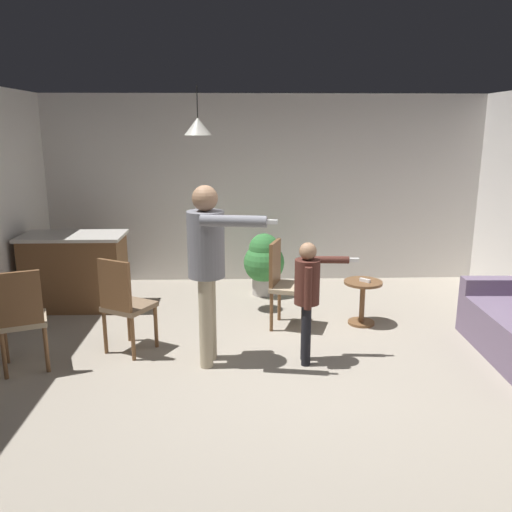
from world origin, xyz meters
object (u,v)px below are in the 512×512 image
at_px(dining_chair_by_counter, 22,316).
at_px(dining_chair_centre_back, 124,302).
at_px(spare_remote_on_table, 365,280).
at_px(person_child, 308,289).
at_px(person_adult, 208,256).
at_px(kitchen_counter, 75,271).
at_px(side_table_by_couch, 362,297).
at_px(dining_chair_near_wall, 285,281).
at_px(potted_plant_corner, 264,261).

xyz_separation_m(dining_chair_by_counter, dining_chair_centre_back, (0.86, 0.37, 0.00)).
distance_m(dining_chair_by_counter, spare_remote_on_table, 3.61).
bearing_deg(person_child, dining_chair_centre_back, -95.09).
bearing_deg(spare_remote_on_table, person_adult, -151.15).
bearing_deg(dining_chair_by_counter, person_child, -19.23).
bearing_deg(person_adult, kitchen_counter, -124.60).
relative_size(side_table_by_couch, dining_chair_near_wall, 0.52).
relative_size(dining_chair_near_wall, potted_plant_corner, 1.18).
bearing_deg(dining_chair_by_counter, kitchen_counter, 70.51).
xyz_separation_m(kitchen_counter, dining_chair_near_wall, (2.58, -0.74, 0.07)).
bearing_deg(side_table_by_couch, dining_chair_near_wall, -176.76).
distance_m(person_adult, dining_chair_by_counter, 1.80).
distance_m(dining_chair_by_counter, dining_chair_near_wall, 2.73).
bearing_deg(kitchen_counter, dining_chair_by_counter, -88.19).
xyz_separation_m(side_table_by_couch, dining_chair_near_wall, (-0.91, -0.05, 0.22)).
distance_m(dining_chair_centre_back, spare_remote_on_table, 2.68).
bearing_deg(side_table_by_couch, person_adult, -150.30).
xyz_separation_m(dining_chair_centre_back, potted_plant_corner, (1.49, 1.87, -0.08)).
distance_m(kitchen_counter, side_table_by_couch, 3.56).
distance_m(person_adult, spare_remote_on_table, 2.05).
bearing_deg(person_adult, spare_remote_on_table, 127.47).
height_order(person_child, dining_chair_centre_back, person_child).
bearing_deg(person_adult, dining_chair_centre_back, -97.85).
xyz_separation_m(dining_chair_by_counter, spare_remote_on_table, (3.45, 1.07, -0.01)).
distance_m(person_adult, potted_plant_corner, 2.30).
distance_m(dining_chair_near_wall, dining_chair_centre_back, 1.80).
bearing_deg(side_table_by_couch, kitchen_counter, 168.81).
xyz_separation_m(person_child, dining_chair_centre_back, (-1.81, 0.28, -0.20)).
distance_m(side_table_by_couch, person_child, 1.33).
relative_size(person_adult, potted_plant_corner, 2.04).
distance_m(person_child, spare_remote_on_table, 1.27).
bearing_deg(potted_plant_corner, dining_chair_by_counter, -136.23).
relative_size(kitchen_counter, dining_chair_centre_back, 1.26).
bearing_deg(side_table_by_couch, potted_plant_corner, 133.47).
xyz_separation_m(person_child, potted_plant_corner, (-0.32, 2.15, -0.28)).
bearing_deg(potted_plant_corner, spare_remote_on_table, -46.84).
distance_m(side_table_by_couch, dining_chair_by_counter, 3.61).
height_order(person_child, spare_remote_on_table, person_child).
distance_m(dining_chair_by_counter, dining_chair_centre_back, 0.94).
distance_m(person_child, potted_plant_corner, 2.19).
bearing_deg(person_child, spare_remote_on_table, 144.79).
height_order(person_adult, dining_chair_by_counter, person_adult).
bearing_deg(kitchen_counter, person_adult, -43.22).
distance_m(side_table_by_couch, dining_chair_centre_back, 2.69).
bearing_deg(person_adult, dining_chair_by_counter, -77.43).
bearing_deg(dining_chair_near_wall, potted_plant_corner, -153.13).
height_order(side_table_by_couch, dining_chair_centre_back, dining_chair_centre_back).
xyz_separation_m(side_table_by_couch, dining_chair_centre_back, (-2.58, -0.72, 0.22)).
bearing_deg(potted_plant_corner, dining_chair_centre_back, -128.44).
height_order(dining_chair_near_wall, spare_remote_on_table, dining_chair_near_wall).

